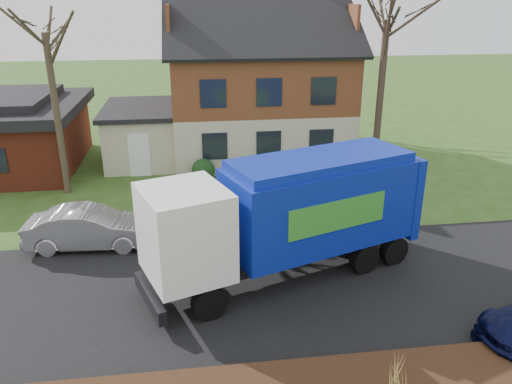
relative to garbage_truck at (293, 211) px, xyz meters
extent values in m
plane|color=#314A18|center=(-1.23, -0.71, -2.16)|extent=(120.00, 120.00, 0.00)
cube|color=black|center=(-1.23, -0.71, -2.15)|extent=(80.00, 7.00, 0.02)
cube|color=beige|center=(0.77, 13.29, -0.81)|extent=(9.00, 7.50, 2.70)
cube|color=#562918|center=(0.77, 13.29, 1.94)|extent=(9.00, 7.50, 2.80)
cube|color=beige|center=(-5.43, 12.79, -0.86)|extent=(3.50, 5.50, 2.60)
cube|color=black|center=(-5.43, 12.79, 0.56)|extent=(3.90, 5.90, 0.24)
cylinder|color=black|center=(-2.66, -2.00, -1.68)|extent=(1.01, 0.63, 0.96)
cylinder|color=black|center=(-3.33, -0.18, -1.68)|extent=(1.01, 0.63, 0.96)
cylinder|color=black|center=(2.28, -0.20, -1.68)|extent=(1.01, 0.63, 0.96)
cylinder|color=black|center=(1.62, 1.62, -1.68)|extent=(1.01, 0.63, 0.96)
cylinder|color=black|center=(3.41, 0.21, -1.68)|extent=(1.01, 0.63, 0.96)
cylinder|color=black|center=(2.75, 2.03, -1.68)|extent=(1.01, 0.63, 0.96)
cube|color=black|center=(0.04, 0.02, -1.37)|extent=(7.84, 3.75, 0.32)
cube|color=white|center=(-3.21, -1.17, 0.06)|extent=(2.78, 2.89, 2.49)
cube|color=black|center=(-4.17, -1.51, 0.20)|extent=(0.76, 1.93, 0.83)
cube|color=black|center=(-4.25, -1.55, -1.65)|extent=(1.01, 2.25, 0.42)
cube|color=#0C229B|center=(0.87, 0.31, 0.06)|extent=(6.26, 4.16, 2.49)
cube|color=#0C229B|center=(0.87, 0.31, 1.45)|extent=(5.90, 3.80, 0.28)
cube|color=#0C229B|center=(3.69, 1.34, -0.03)|extent=(1.11, 2.32, 2.68)
cube|color=#35882C|center=(1.14, -0.83, 0.15)|extent=(3.14, 1.17, 0.92)
cube|color=#35882C|center=(0.34, 1.37, 0.15)|extent=(3.14, 1.17, 0.92)
imported|color=#A6A8AD|center=(-6.55, 2.75, -1.45)|extent=(4.37, 1.75, 1.41)
cylinder|color=#443928|center=(-8.48, 8.17, 1.26)|extent=(0.28, 0.28, 6.83)
cylinder|color=#3E2E25|center=(5.99, 9.06, 1.44)|extent=(0.33, 0.33, 7.19)
cylinder|color=#443629|center=(2.38, 20.11, 1.77)|extent=(0.30, 0.30, 7.85)
cone|color=tan|center=(1.15, -5.50, -1.42)|extent=(0.04, 0.04, 0.88)
cone|color=tan|center=(1.01, -5.50, -1.42)|extent=(0.04, 0.04, 0.88)
cone|color=tan|center=(1.29, -5.50, -1.42)|extent=(0.04, 0.04, 0.88)
cone|color=tan|center=(1.15, -5.39, -1.42)|extent=(0.04, 0.04, 0.88)
cone|color=tan|center=(1.15, -5.61, -1.42)|extent=(0.04, 0.04, 0.88)
camera|label=1|loc=(-2.93, -13.43, 5.99)|focal=35.00mm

